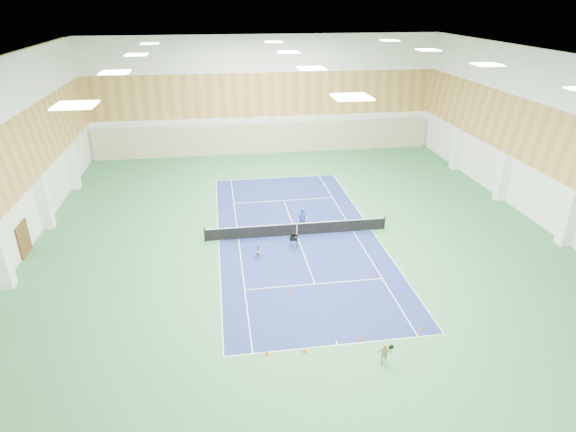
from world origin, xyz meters
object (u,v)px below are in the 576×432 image
(coach, at_px, (302,219))
(ball_cart, at_px, (294,242))
(tennis_net, at_px, (297,228))
(child_court, at_px, (259,251))
(child_apron, at_px, (384,354))

(coach, bearing_deg, ball_cart, 48.48)
(tennis_net, height_order, ball_cart, tennis_net)
(coach, relative_size, ball_cart, 1.99)
(coach, height_order, child_court, coach)
(ball_cart, bearing_deg, child_apron, -59.28)
(coach, distance_m, child_court, 4.97)
(child_court, xyz_separation_m, ball_cart, (2.47, 1.12, -0.07))
(child_apron, height_order, ball_cart, child_apron)
(tennis_net, height_order, child_apron, tennis_net)
(tennis_net, distance_m, ball_cart, 1.81)
(coach, height_order, child_apron, coach)
(child_court, bearing_deg, tennis_net, 17.38)
(coach, distance_m, child_apron, 14.18)
(tennis_net, bearing_deg, child_court, -136.06)
(child_court, bearing_deg, ball_cart, -2.24)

